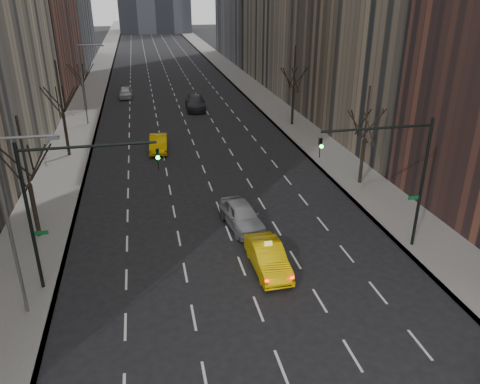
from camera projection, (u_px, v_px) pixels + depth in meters
sidewalk_left at (94, 85)px, 76.56m from camera, size 4.50×320.00×0.15m
sidewalk_right at (240, 79)px, 81.21m from camera, size 4.50×320.00×0.15m
tree_lw_b at (29, 184)px, 28.57m from camera, size 3.36×3.50×7.82m
tree_lw_c at (63, 115)px, 42.77m from camera, size 3.36×3.50×8.74m
tree_lw_d at (83, 84)px, 59.09m from camera, size 3.36×3.50×7.36m
tree_rw_b at (364, 140)px, 36.70m from camera, size 3.36×3.50×7.82m
tree_rw_c at (293, 91)px, 52.69m from camera, size 3.36×3.50×8.74m
traffic_mast_left at (61, 192)px, 23.03m from camera, size 6.69×0.39×8.00m
traffic_mast_right at (399, 165)px, 26.48m from camera, size 6.69×0.39×8.00m
streetlight_near at (14, 210)px, 20.86m from camera, size 2.83×0.22×9.00m
streetlight_far at (85, 76)px, 52.21m from camera, size 2.83×0.22×9.00m
taxi_sedan at (268, 257)px, 26.35m from camera, size 1.78×4.81×1.57m
silver_sedan_ahead at (242, 215)px, 31.07m from camera, size 2.64×5.18×1.69m
far_taxi at (159, 143)px, 45.62m from camera, size 2.00×4.84×1.56m
far_suv_grey at (195, 103)px, 61.14m from camera, size 2.78×6.22×1.77m
far_car_white at (126, 92)px, 67.56m from camera, size 1.89×4.58×1.55m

